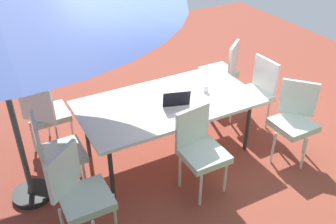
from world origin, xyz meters
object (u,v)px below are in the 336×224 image
(chair_southeast, at_px, (46,113))
(cup, at_px, (206,88))
(chair_southwest, at_px, (223,69))
(dining_table, at_px, (168,104))
(chair_west, at_px, (256,90))
(chair_northeast, at_px, (80,192))
(chair_east, at_px, (55,150))
(laptop, at_px, (175,101))
(chair_north, at_px, (200,147))
(chair_northwest, at_px, (295,118))

(chair_southeast, bearing_deg, cup, -161.16)
(chair_southwest, bearing_deg, dining_table, -9.02)
(chair_southeast, distance_m, chair_west, 2.78)
(chair_southeast, height_order, cup, chair_southeast)
(chair_west, distance_m, cup, 0.89)
(chair_northeast, distance_m, cup, 2.02)
(chair_northeast, xyz_separation_m, chair_southeast, (-0.05, -1.55, 0.00))
(chair_east, xyz_separation_m, chair_southwest, (-2.74, -0.79, 0.00))
(laptop, bearing_deg, cup, -152.00)
(chair_southeast, relative_size, cup, 10.63)
(cup, bearing_deg, chair_southwest, -136.55)
(chair_north, xyz_separation_m, chair_northeast, (1.36, 0.04, 0.00))
(cup, bearing_deg, laptop, 10.69)
(cup, bearing_deg, chair_northwest, 137.93)
(chair_west, xyz_separation_m, laptop, (1.33, 0.12, 0.26))
(chair_east, xyz_separation_m, laptop, (-1.42, 0.09, 0.26))
(dining_table, xyz_separation_m, cup, (-0.52, 0.02, 0.09))
(chair_northwest, distance_m, cup, 1.13)
(chair_north, relative_size, chair_northeast, 1.00)
(chair_northeast, distance_m, chair_southwest, 3.10)
(dining_table, bearing_deg, chair_north, 91.05)
(laptop, relative_size, cup, 4.11)
(chair_north, xyz_separation_m, chair_east, (1.40, -0.69, 0.00))
(chair_east, height_order, chair_northwest, same)
(chair_southeast, bearing_deg, dining_table, -168.49)
(chair_north, bearing_deg, chair_southwest, 40.08)
(dining_table, distance_m, chair_northwest, 1.55)
(chair_west, height_order, chair_southwest, same)
(chair_east, xyz_separation_m, chair_northwest, (-2.73, 0.74, 0.00))
(dining_table, height_order, chair_southwest, chair_southwest)
(chair_northeast, relative_size, chair_east, 1.00)
(cup, bearing_deg, chair_southeast, -24.17)
(chair_southeast, bearing_deg, chair_northwest, -167.52)
(chair_northeast, bearing_deg, laptop, -13.66)
(chair_east, bearing_deg, chair_northwest, -99.57)
(chair_southeast, bearing_deg, laptop, -171.23)
(dining_table, xyz_separation_m, chair_east, (1.39, 0.02, -0.17))
(cup, bearing_deg, chair_east, 0.01)
(dining_table, height_order, chair_southeast, chair_southeast)
(chair_southeast, bearing_deg, chair_northeast, 131.22)
(chair_southeast, relative_size, chair_southwest, 1.00)
(chair_northeast, relative_size, chair_southeast, 1.00)
(chair_northeast, relative_size, chair_west, 1.00)
(dining_table, distance_m, laptop, 0.15)
(dining_table, distance_m, cup, 0.53)
(dining_table, xyz_separation_m, chair_west, (-1.37, -0.01, -0.17))
(chair_southeast, height_order, chair_west, same)
(chair_southeast, height_order, laptop, laptop)
(chair_north, bearing_deg, chair_east, 145.86)
(dining_table, distance_m, chair_southeast, 1.53)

